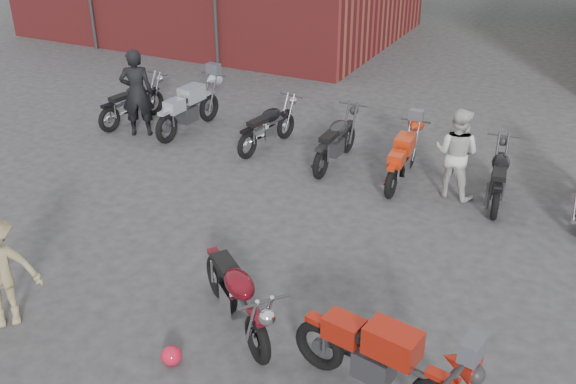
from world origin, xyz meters
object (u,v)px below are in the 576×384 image
at_px(person_dark, 137,93).
at_px(row_bike_0, 132,100).
at_px(helmet, 172,356).
at_px(row_bike_2, 268,124).
at_px(row_bike_4, 403,156).
at_px(sportbike, 381,355).
at_px(row_bike_5, 499,174).
at_px(person_light, 456,153).
at_px(row_bike_3, 336,138).
at_px(vintage_motorcycle, 236,291).
at_px(row_bike_1, 189,105).

distance_m(person_dark, row_bike_0, 0.88).
height_order(helmet, row_bike_2, row_bike_2).
xyz_separation_m(row_bike_2, row_bike_4, (3.00, -0.33, 0.01)).
bearing_deg(sportbike, row_bike_5, 96.61).
bearing_deg(row_bike_4, person_dark, 90.18).
xyz_separation_m(person_light, row_bike_2, (-3.99, 0.43, -0.30)).
height_order(person_dark, row_bike_0, person_dark).
xyz_separation_m(row_bike_0, row_bike_4, (6.45, -0.22, -0.01)).
height_order(helmet, row_bike_3, row_bike_3).
bearing_deg(row_bike_2, helmet, -152.48).
height_order(sportbike, row_bike_2, sportbike).
relative_size(vintage_motorcycle, row_bike_5, 1.09).
bearing_deg(row_bike_4, row_bike_5, -91.56).
xyz_separation_m(sportbike, row_bike_0, (-7.90, 5.60, -0.06)).
relative_size(helmet, row_bike_0, 0.14).
xyz_separation_m(vintage_motorcycle, row_bike_3, (-0.84, 5.23, -0.02)).
relative_size(vintage_motorcycle, person_dark, 1.04).
distance_m(sportbike, row_bike_3, 6.26).
height_order(vintage_motorcycle, row_bike_1, row_bike_1).
xyz_separation_m(vintage_motorcycle, person_light, (1.57, 4.93, 0.25)).
bearing_deg(sportbike, helmet, -156.33).
bearing_deg(person_dark, person_light, 151.43).
xyz_separation_m(row_bike_2, row_bike_5, (4.74, -0.29, 0.00)).
relative_size(person_light, row_bike_1, 0.80).
xyz_separation_m(person_dark, row_bike_3, (4.45, 0.48, -0.40)).
distance_m(row_bike_1, row_bike_2, 2.00).
bearing_deg(helmet, row_bike_5, 65.95).
height_order(sportbike, row_bike_0, sportbike).
bearing_deg(row_bike_3, row_bike_4, -98.06).
bearing_deg(row_bike_0, vintage_motorcycle, -123.25).
distance_m(vintage_motorcycle, person_light, 5.18).
distance_m(vintage_motorcycle, sportbike, 2.06).
bearing_deg(row_bike_2, vintage_motorcycle, -146.26).
bearing_deg(row_bike_1, person_light, -90.78).
bearing_deg(vintage_motorcycle, helmet, -73.22).
relative_size(row_bike_0, row_bike_3, 0.98).
bearing_deg(person_dark, row_bike_5, 152.34).
bearing_deg(row_bike_3, person_light, -97.41).
bearing_deg(row_bike_3, helmet, -175.88).
bearing_deg(row_bike_3, sportbike, -153.01).
relative_size(row_bike_2, row_bike_4, 0.99).
bearing_deg(helmet, row_bike_2, 108.09).
bearing_deg(vintage_motorcycle, person_light, 110.44).
bearing_deg(vintage_motorcycle, sportbike, 28.62).
distance_m(helmet, row_bike_0, 8.30).
distance_m(sportbike, person_light, 5.29).
distance_m(person_dark, row_bike_2, 2.96).
bearing_deg(helmet, sportbike, 14.04).
bearing_deg(row_bike_4, person_light, -98.86).
distance_m(vintage_motorcycle, person_dark, 7.12).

